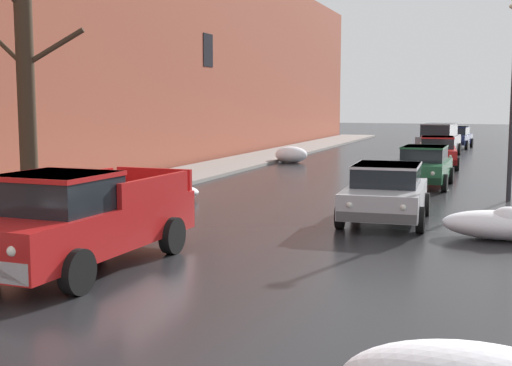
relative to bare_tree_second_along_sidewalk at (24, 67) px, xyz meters
name	(u,v)px	position (x,y,z in m)	size (l,w,h in m)	color
left_sidewalk_slab	(129,187)	(-1.35, 6.80, -3.70)	(3.04, 80.00, 0.13)	gray
brick_townhouse_facade	(74,31)	(-3.37, 6.80, 1.63)	(0.63, 80.00, 10.79)	#9E4C38
snow_bank_near_corner_left	(166,191)	(0.90, 5.24, -3.53)	(1.96, 1.23, 0.55)	white
snow_bank_along_left_kerb	(503,225)	(10.61, 2.15, -3.45)	(2.47, 1.20, 0.73)	white
snow_bank_mid_block_left	(291,155)	(0.85, 18.60, -3.38)	(1.62, 1.20, 0.81)	white
bare_tree_second_along_sidewalk	(24,67)	(0.00, 0.00, 0.00)	(3.14, 1.83, 7.31)	#382B1E
pickup_truck_red_approaching_near_lane	(80,220)	(3.56, -3.09, -2.88)	(2.22, 5.12, 1.76)	red
sedan_silver_parked_kerbside_close	(386,191)	(7.88, 3.55, -3.01)	(2.16, 4.12, 1.42)	#B7B7BC
sedan_green_parked_kerbside_mid	(424,165)	(8.03, 11.12, -3.01)	(1.93, 4.07, 1.42)	#1E5633
sedan_red_parked_far_down_block	(437,151)	(7.88, 18.48, -3.01)	(2.12, 4.23, 1.42)	red
suv_grey_queued_behind_truck	(439,138)	(7.40, 25.50, -2.78)	(2.31, 4.39, 1.82)	slate
sedan_darkblue_at_far_intersection	(455,137)	(7.86, 32.86, -3.01)	(2.23, 4.16, 1.42)	navy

